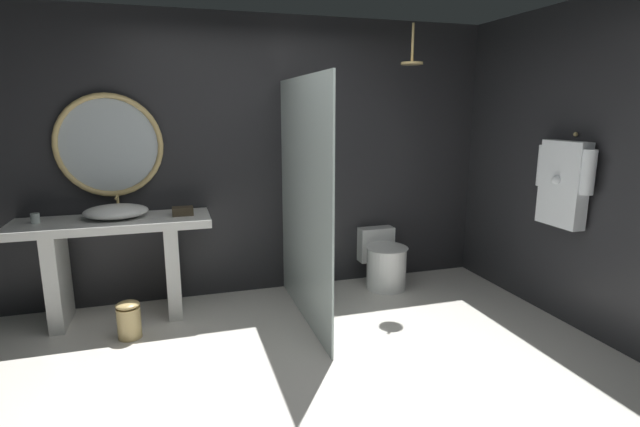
{
  "coord_description": "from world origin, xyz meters",
  "views": [
    {
      "loc": [
        -0.78,
        -2.67,
        1.76
      ],
      "look_at": [
        0.29,
        0.83,
        0.96
      ],
      "focal_mm": 27.06,
      "sensor_mm": 36.0,
      "label": 1
    }
  ],
  "objects_px": {
    "hanging_bathrobe": "(563,181)",
    "waste_bin": "(129,319)",
    "vessel_sink": "(116,211)",
    "round_wall_mirror": "(109,145)",
    "tissue_box": "(183,211)",
    "tumbler_cup": "(35,218)",
    "toilet": "(383,261)",
    "rain_shower_head": "(412,59)"
  },
  "relations": [
    {
      "from": "round_wall_mirror",
      "to": "hanging_bathrobe",
      "type": "height_order",
      "value": "round_wall_mirror"
    },
    {
      "from": "tissue_box",
      "to": "vessel_sink",
      "type": "bearing_deg",
      "value": 175.21
    },
    {
      "from": "tissue_box",
      "to": "toilet",
      "type": "height_order",
      "value": "tissue_box"
    },
    {
      "from": "tissue_box",
      "to": "toilet",
      "type": "distance_m",
      "value": 2.02
    },
    {
      "from": "vessel_sink",
      "to": "tissue_box",
      "type": "relative_size",
      "value": 2.95
    },
    {
      "from": "waste_bin",
      "to": "tissue_box",
      "type": "bearing_deg",
      "value": 42.98
    },
    {
      "from": "tumbler_cup",
      "to": "tissue_box",
      "type": "bearing_deg",
      "value": -1.7
    },
    {
      "from": "vessel_sink",
      "to": "tissue_box",
      "type": "height_order",
      "value": "vessel_sink"
    },
    {
      "from": "round_wall_mirror",
      "to": "toilet",
      "type": "height_order",
      "value": "round_wall_mirror"
    },
    {
      "from": "tumbler_cup",
      "to": "toilet",
      "type": "distance_m",
      "value": 3.11
    },
    {
      "from": "vessel_sink",
      "to": "toilet",
      "type": "xyz_separation_m",
      "value": [
        2.45,
        -0.01,
        -0.66
      ]
    },
    {
      "from": "rain_shower_head",
      "to": "toilet",
      "type": "distance_m",
      "value": 1.94
    },
    {
      "from": "vessel_sink",
      "to": "round_wall_mirror",
      "type": "bearing_deg",
      "value": 97.78
    },
    {
      "from": "hanging_bathrobe",
      "to": "vessel_sink",
      "type": "bearing_deg",
      "value": 161.39
    },
    {
      "from": "tumbler_cup",
      "to": "hanging_bathrobe",
      "type": "bearing_deg",
      "value": -15.87
    },
    {
      "from": "tissue_box",
      "to": "hanging_bathrobe",
      "type": "distance_m",
      "value": 3.15
    },
    {
      "from": "toilet",
      "to": "waste_bin",
      "type": "height_order",
      "value": "toilet"
    },
    {
      "from": "rain_shower_head",
      "to": "waste_bin",
      "type": "distance_m",
      "value": 3.24
    },
    {
      "from": "tissue_box",
      "to": "rain_shower_head",
      "type": "relative_size",
      "value": 0.5
    },
    {
      "from": "tumbler_cup",
      "to": "hanging_bathrobe",
      "type": "distance_m",
      "value": 4.24
    },
    {
      "from": "hanging_bathrobe",
      "to": "waste_bin",
      "type": "distance_m",
      "value": 3.62
    },
    {
      "from": "toilet",
      "to": "waste_bin",
      "type": "distance_m",
      "value": 2.42
    },
    {
      "from": "vessel_sink",
      "to": "tumbler_cup",
      "type": "bearing_deg",
      "value": -178.93
    },
    {
      "from": "toilet",
      "to": "waste_bin",
      "type": "relative_size",
      "value": 2.01
    },
    {
      "from": "tumbler_cup",
      "to": "toilet",
      "type": "height_order",
      "value": "tumbler_cup"
    },
    {
      "from": "round_wall_mirror",
      "to": "toilet",
      "type": "relative_size",
      "value": 1.47
    },
    {
      "from": "vessel_sink",
      "to": "tumbler_cup",
      "type": "height_order",
      "value": "vessel_sink"
    },
    {
      "from": "tissue_box",
      "to": "toilet",
      "type": "bearing_deg",
      "value": 0.99
    },
    {
      "from": "rain_shower_head",
      "to": "hanging_bathrobe",
      "type": "distance_m",
      "value": 1.65
    },
    {
      "from": "toilet",
      "to": "round_wall_mirror",
      "type": "bearing_deg",
      "value": 174.59
    },
    {
      "from": "hanging_bathrobe",
      "to": "tissue_box",
      "type": "bearing_deg",
      "value": 159.05
    },
    {
      "from": "vessel_sink",
      "to": "rain_shower_head",
      "type": "xyz_separation_m",
      "value": [
        2.58,
        -0.2,
        1.27
      ]
    },
    {
      "from": "hanging_bathrobe",
      "to": "waste_bin",
      "type": "xyz_separation_m",
      "value": [
        -3.39,
        0.69,
        -1.04
      ]
    },
    {
      "from": "waste_bin",
      "to": "round_wall_mirror",
      "type": "bearing_deg",
      "value": 98.53
    },
    {
      "from": "waste_bin",
      "to": "rain_shower_head",
      "type": "bearing_deg",
      "value": 6.23
    },
    {
      "from": "vessel_sink",
      "to": "waste_bin",
      "type": "bearing_deg",
      "value": -81.11
    },
    {
      "from": "vessel_sink",
      "to": "toilet",
      "type": "distance_m",
      "value": 2.54
    },
    {
      "from": "tissue_box",
      "to": "waste_bin",
      "type": "xyz_separation_m",
      "value": [
        -0.46,
        -0.43,
        -0.75
      ]
    },
    {
      "from": "vessel_sink",
      "to": "toilet",
      "type": "bearing_deg",
      "value": -0.27
    },
    {
      "from": "toilet",
      "to": "vessel_sink",
      "type": "bearing_deg",
      "value": 179.73
    },
    {
      "from": "waste_bin",
      "to": "hanging_bathrobe",
      "type": "bearing_deg",
      "value": -11.55
    },
    {
      "from": "vessel_sink",
      "to": "tumbler_cup",
      "type": "distance_m",
      "value": 0.6
    }
  ]
}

